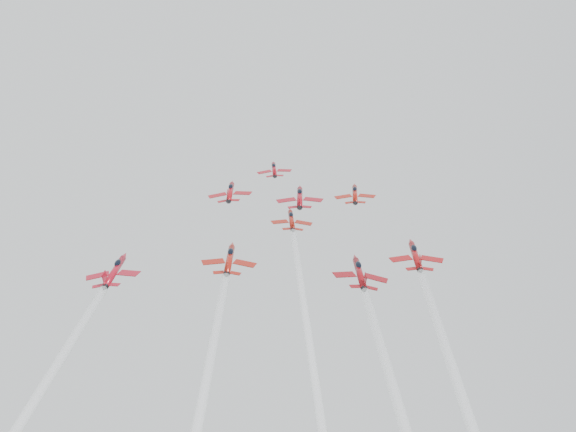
{
  "coord_description": "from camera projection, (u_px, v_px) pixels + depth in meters",
  "views": [
    {
      "loc": [
        0.66,
        -140.62,
        99.45
      ],
      "look_at": [
        0.0,
        2.0,
        136.5
      ],
      "focal_mm": 45.0,
      "sensor_mm": 36.0,
      "label": 1
    }
  ],
  "objects": [
    {
      "name": "jet_lead",
      "position": [
        274.0,
        169.0,
        173.95
      ],
      "size": [
        8.39,
        10.21,
        8.1
      ],
      "rotation": [
        0.67,
        -0.08,
        0.01
      ],
      "color": "#A70F1D"
    },
    {
      "name": "jet_row2_center",
      "position": [
        300.0,
        197.0,
        157.52
      ],
      "size": [
        10.25,
        12.48,
        9.89
      ],
      "rotation": [
        0.67,
        -0.01,
        -0.03
      ],
      "color": "#A30F1D"
    },
    {
      "name": "jet_row2_right",
      "position": [
        355.0,
        194.0,
        159.2
      ],
      "size": [
        9.08,
        11.05,
        8.76
      ],
      "rotation": [
        0.67,
        -0.01,
        -0.09
      ],
      "color": "#A91A10"
    },
    {
      "name": "jet_center",
      "position": [
        292.0,
        330.0,
        108.7
      ],
      "size": [
        8.44,
        73.04,
        57.69
      ],
      "rotation": [
        0.67,
        0.02,
        0.09
      ],
      "color": "#9C1A0E"
    },
    {
      "name": "jet_row2_left",
      "position": [
        230.0,
        192.0,
        160.63
      ],
      "size": [
        9.85,
        11.99,
        9.51
      ],
      "rotation": [
        0.67,
        -0.08,
        -0.05
      ],
      "color": "#A91017"
    }
  ]
}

